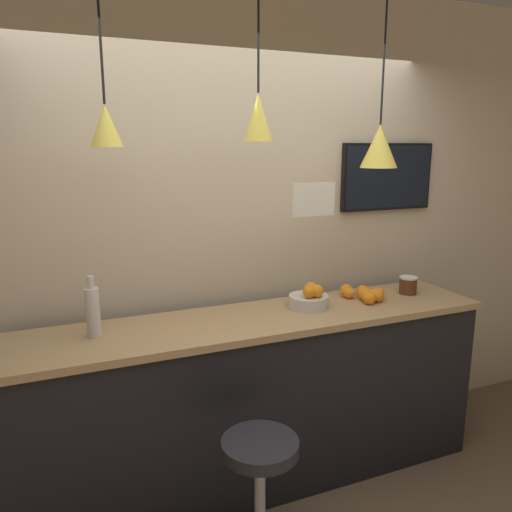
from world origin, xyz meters
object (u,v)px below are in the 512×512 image
(bar_stool, at_px, (260,488))
(spread_jar, at_px, (408,285))
(juice_bottle, at_px, (93,311))
(fruit_bowl, at_px, (309,299))
(mounted_tv, at_px, (387,177))

(bar_stool, relative_size, spread_jar, 5.88)
(juice_bottle, bearing_deg, bar_stool, -45.09)
(fruit_bowl, bearing_deg, juice_bottle, 179.59)
(fruit_bowl, height_order, spread_jar, fruit_bowl)
(juice_bottle, height_order, spread_jar, juice_bottle)
(fruit_bowl, bearing_deg, spread_jar, 0.68)
(juice_bottle, distance_m, mounted_tv, 2.06)
(fruit_bowl, bearing_deg, mounted_tv, 22.32)
(juice_bottle, bearing_deg, mounted_tv, 8.58)
(bar_stool, distance_m, fruit_bowl, 1.08)
(bar_stool, bearing_deg, juice_bottle, 134.91)
(juice_bottle, height_order, mounted_tv, mounted_tv)
(bar_stool, height_order, spread_jar, spread_jar)
(mounted_tv, bearing_deg, juice_bottle, -171.42)
(fruit_bowl, relative_size, juice_bottle, 0.75)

